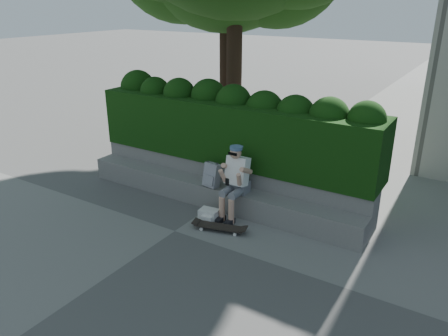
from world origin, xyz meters
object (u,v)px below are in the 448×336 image
Objects in this scene: skateboard at (220,227)px; backpack_plaid at (212,175)px; backpack_ground at (209,215)px; person at (236,179)px.

backpack_plaid reaches higher than skateboard.
backpack_plaid is 1.35× the size of backpack_ground.
skateboard is 0.44m from backpack_ground.
person reaches higher than skateboard.
backpack_ground is (-0.32, -0.41, -0.64)m from person.
person is 2.99× the size of backpack_plaid.
backpack_plaid is 0.80m from backpack_ground.
skateboard is at bearing -84.83° from person.
person is 0.93m from skateboard.
backpack_plaid is at bearing 116.68° from skateboard.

